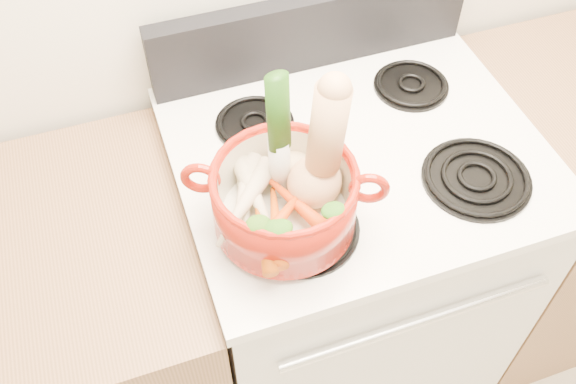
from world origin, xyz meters
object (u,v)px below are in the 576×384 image
object	(u,v)px
leek	(279,137)
dutch_oven	(284,199)
squash	(328,147)
stove_body	(344,271)

from	to	relation	value
leek	dutch_oven	bearing A→B (deg)	-114.33
dutch_oven	squash	xyz separation A→B (m)	(0.09, 0.01, 0.10)
dutch_oven	leek	bearing A→B (deg)	103.19
stove_body	dutch_oven	xyz separation A→B (m)	(-0.22, -0.14, 0.57)
dutch_oven	stove_body	bearing A→B (deg)	56.54
stove_body	squash	distance (m)	0.69
dutch_oven	squash	bearing A→B (deg)	32.74
stove_body	dutch_oven	distance (m)	0.63
squash	leek	bearing A→B (deg)	134.55
dutch_oven	squash	distance (m)	0.13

